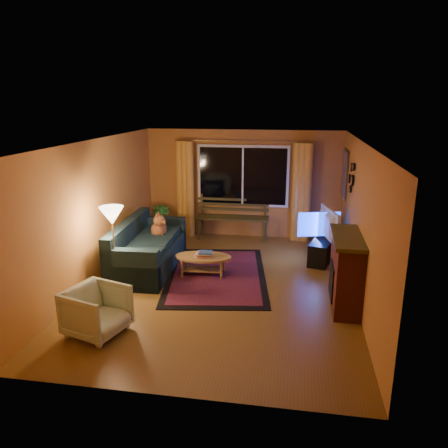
% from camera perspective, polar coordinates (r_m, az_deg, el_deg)
% --- Properties ---
extents(floor, '(4.50, 6.00, 0.02)m').
position_cam_1_polar(floor, '(7.74, -0.37, -8.17)').
color(floor, brown).
rests_on(floor, ground).
extents(ceiling, '(4.50, 6.00, 0.02)m').
position_cam_1_polar(ceiling, '(7.09, -0.40, 10.74)').
color(ceiling, white).
rests_on(ceiling, ground).
extents(wall_back, '(4.50, 0.02, 2.50)m').
position_cam_1_polar(wall_back, '(10.22, 2.49, 5.22)').
color(wall_back, '#C27A36').
rests_on(wall_back, ground).
extents(wall_left, '(0.02, 6.00, 2.50)m').
position_cam_1_polar(wall_left, '(8.00, -16.55, 1.52)').
color(wall_left, '#C27A36').
rests_on(wall_left, ground).
extents(wall_right, '(0.02, 6.00, 2.50)m').
position_cam_1_polar(wall_right, '(7.29, 17.40, 0.07)').
color(wall_right, '#C27A36').
rests_on(wall_right, ground).
extents(window, '(2.00, 0.02, 1.30)m').
position_cam_1_polar(window, '(10.12, 2.46, 6.26)').
color(window, black).
rests_on(window, wall_back).
extents(curtain_rod, '(3.20, 0.03, 0.03)m').
position_cam_1_polar(curtain_rod, '(9.97, 2.48, 10.75)').
color(curtain_rod, '#BF8C3F').
rests_on(curtain_rod, wall_back).
extents(curtain_left, '(0.36, 0.36, 2.24)m').
position_cam_1_polar(curtain_left, '(10.37, -5.05, 4.59)').
color(curtain_left, gold).
rests_on(curtain_left, ground).
extents(curtain_right, '(0.36, 0.36, 2.24)m').
position_cam_1_polar(curtain_right, '(10.05, 10.07, 4.04)').
color(curtain_right, gold).
rests_on(curtain_right, ground).
extents(bench, '(1.69, 0.54, 0.50)m').
position_cam_1_polar(bench, '(10.23, 1.06, -0.51)').
color(bench, '#393415').
rests_on(bench, ground).
extents(potted_plant, '(0.57, 0.57, 0.81)m').
position_cam_1_polar(potted_plant, '(10.24, -8.29, 0.21)').
color(potted_plant, '#235B1E').
rests_on(potted_plant, ground).
extents(sofa, '(1.08, 2.33, 0.93)m').
position_cam_1_polar(sofa, '(8.49, -9.84, -2.76)').
color(sofa, black).
rests_on(sofa, ground).
extents(dog, '(0.40, 0.48, 0.46)m').
position_cam_1_polar(dog, '(8.87, -8.53, -0.34)').
color(dog, '#A1582C').
rests_on(dog, sofa).
extents(armchair, '(0.87, 0.90, 0.75)m').
position_cam_1_polar(armchair, '(6.38, -16.30, -10.60)').
color(armchair, beige).
rests_on(armchair, ground).
extents(floor_lamp, '(0.29, 0.29, 1.47)m').
position_cam_1_polar(floor_lamp, '(7.53, -14.14, -3.27)').
color(floor_lamp, '#BF8C3F').
rests_on(floor_lamp, ground).
extents(rug, '(2.20, 3.08, 0.02)m').
position_cam_1_polar(rug, '(8.19, -1.00, -6.64)').
color(rug, maroon).
rests_on(rug, ground).
extents(coffee_table, '(1.09, 1.09, 0.38)m').
position_cam_1_polar(coffee_table, '(8.13, -2.72, -5.44)').
color(coffee_table, '#A7793A').
rests_on(coffee_table, ground).
extents(tv_console, '(0.63, 1.14, 0.45)m').
position_cam_1_polar(tv_console, '(9.06, 12.73, -3.30)').
color(tv_console, black).
rests_on(tv_console, ground).
extents(television, '(0.40, 1.07, 0.62)m').
position_cam_1_polar(television, '(8.90, 12.94, -0.05)').
color(television, black).
rests_on(television, tv_console).
extents(fireplace, '(0.40, 1.20, 1.10)m').
position_cam_1_polar(fireplace, '(7.11, 15.66, -6.16)').
color(fireplace, maroon).
rests_on(fireplace, ground).
extents(mirror_cluster, '(0.06, 0.60, 0.56)m').
position_cam_1_polar(mirror_cluster, '(8.43, 16.23, 6.08)').
color(mirror_cluster, black).
rests_on(mirror_cluster, wall_right).
extents(painting, '(0.04, 0.76, 0.96)m').
position_cam_1_polar(painting, '(9.58, 15.48, 6.36)').
color(painting, '#C86A1D').
rests_on(painting, wall_right).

